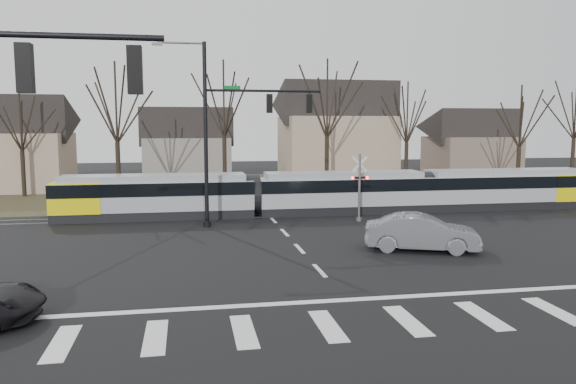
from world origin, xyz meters
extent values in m
plane|color=black|center=(0.00, 0.00, 0.00)|extent=(140.00, 140.00, 0.00)
cube|color=#38331E|center=(0.00, 32.00, 0.01)|extent=(140.00, 28.00, 0.01)
cube|color=silver|center=(-8.40, -4.00, 0.01)|extent=(0.60, 2.60, 0.01)
cube|color=silver|center=(-6.00, -4.00, 0.01)|extent=(0.60, 2.60, 0.01)
cube|color=silver|center=(-3.60, -4.00, 0.01)|extent=(0.60, 2.60, 0.01)
cube|color=silver|center=(-1.20, -4.00, 0.01)|extent=(0.60, 2.60, 0.01)
cube|color=silver|center=(1.20, -4.00, 0.01)|extent=(0.60, 2.60, 0.01)
cube|color=silver|center=(3.60, -4.00, 0.01)|extent=(0.60, 2.60, 0.01)
cube|color=silver|center=(6.00, -4.00, 0.01)|extent=(0.60, 2.60, 0.01)
cube|color=silver|center=(0.00, -1.80, 0.01)|extent=(28.00, 0.35, 0.01)
cube|color=silver|center=(0.00, 2.00, 0.01)|extent=(0.18, 2.00, 0.01)
cube|color=silver|center=(0.00, 6.00, 0.01)|extent=(0.18, 2.00, 0.01)
cube|color=silver|center=(0.00, 10.00, 0.01)|extent=(0.18, 2.00, 0.01)
cube|color=silver|center=(0.00, 14.00, 0.01)|extent=(0.18, 2.00, 0.01)
cube|color=silver|center=(0.00, 18.00, 0.01)|extent=(0.18, 2.00, 0.01)
cube|color=silver|center=(0.00, 22.00, 0.01)|extent=(0.18, 2.00, 0.01)
cube|color=silver|center=(0.00, 26.00, 0.01)|extent=(0.18, 2.00, 0.01)
cube|color=silver|center=(0.00, 30.00, 0.01)|extent=(0.18, 2.00, 0.01)
cube|color=#59595E|center=(0.00, 15.10, 0.03)|extent=(90.00, 0.12, 0.06)
cube|color=#59595E|center=(0.00, 16.50, 0.03)|extent=(90.00, 0.12, 0.06)
cube|color=gray|center=(-7.02, 16.00, 1.34)|extent=(11.96, 2.57, 2.69)
cube|color=black|center=(-7.02, 16.00, 1.89)|extent=(11.98, 2.61, 0.78)
cube|color=yellow|center=(-11.53, 16.00, 1.43)|extent=(2.94, 2.63, 1.79)
cube|color=gray|center=(4.93, 16.00, 1.34)|extent=(11.04, 2.57, 2.69)
cube|color=black|center=(4.93, 16.00, 1.89)|extent=(11.06, 2.61, 0.78)
cube|color=gray|center=(16.43, 16.00, 1.34)|extent=(11.96, 2.57, 2.69)
cube|color=black|center=(16.43, 16.00, 1.89)|extent=(11.98, 2.61, 0.78)
cube|color=yellow|center=(20.93, 16.00, 1.43)|extent=(2.94, 2.63, 1.79)
imported|color=#5A5C62|center=(5.40, 4.61, 0.84)|extent=(5.12, 6.25, 1.68)
cylinder|color=black|center=(-8.75, -6.00, 7.60)|extent=(6.50, 0.14, 0.14)
cube|color=black|center=(-8.43, -6.00, 6.90)|extent=(0.32, 0.32, 1.05)
sphere|color=#FF0C07|center=(-8.43, -6.00, 7.23)|extent=(0.22, 0.22, 0.22)
cube|color=black|center=(-6.15, -6.00, 6.90)|extent=(0.32, 0.32, 1.05)
sphere|color=#FF0C07|center=(-6.15, -6.00, 7.23)|extent=(0.22, 0.22, 0.22)
cylinder|color=black|center=(-4.00, 12.50, 5.10)|extent=(0.22, 0.22, 10.20)
cylinder|color=black|center=(-4.00, 12.50, 0.15)|extent=(0.44, 0.44, 0.30)
cylinder|color=black|center=(-0.75, 12.50, 7.60)|extent=(6.50, 0.14, 0.14)
cube|color=#0C5926|center=(-2.50, 12.50, 7.75)|extent=(0.90, 0.03, 0.22)
cube|color=black|center=(-0.42, 12.50, 6.90)|extent=(0.32, 0.32, 1.05)
sphere|color=#FF0C07|center=(-0.42, 12.50, 7.23)|extent=(0.22, 0.22, 0.22)
cube|color=black|center=(1.85, 12.50, 6.90)|extent=(0.32, 0.32, 1.05)
sphere|color=#FF0C07|center=(1.85, 12.50, 7.23)|extent=(0.22, 0.22, 0.22)
cube|color=#59595B|center=(-6.50, 12.50, 10.02)|extent=(0.55, 0.22, 0.14)
cylinder|color=#59595B|center=(5.00, 12.80, 2.00)|extent=(0.14, 0.14, 4.00)
cylinder|color=#59595B|center=(5.00, 12.80, 0.10)|extent=(0.36, 0.36, 0.20)
cube|color=silver|center=(5.00, 12.80, 3.40)|extent=(0.95, 0.04, 0.95)
cube|color=silver|center=(5.00, 12.80, 3.40)|extent=(0.95, 0.04, 0.95)
cube|color=black|center=(5.00, 12.80, 2.60)|extent=(1.00, 0.10, 0.12)
sphere|color=#FF0C07|center=(4.55, 12.72, 2.60)|extent=(0.18, 0.18, 0.18)
sphere|color=#FF0C07|center=(5.45, 12.72, 2.60)|extent=(0.18, 0.18, 0.18)
cube|color=gray|center=(-20.00, 34.00, 2.50)|extent=(9.00, 8.00, 5.00)
cube|color=slate|center=(-5.00, 36.00, 2.25)|extent=(8.00, 7.00, 4.50)
cube|color=gray|center=(9.00, 33.00, 3.25)|extent=(10.00, 8.00, 6.50)
cube|color=brown|center=(24.00, 35.00, 2.25)|extent=(8.00, 7.00, 4.50)
camera|label=1|loc=(-5.07, -18.99, 5.69)|focal=35.00mm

